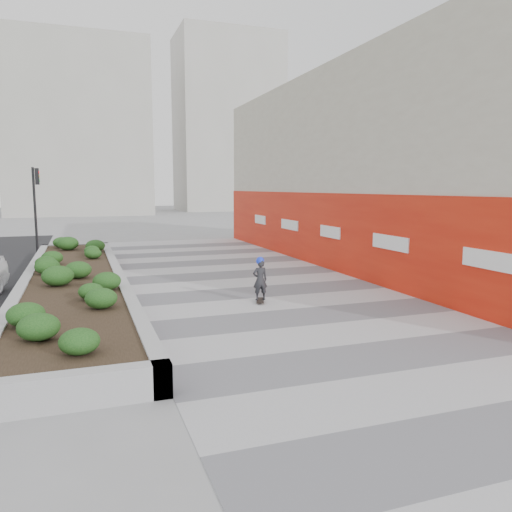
# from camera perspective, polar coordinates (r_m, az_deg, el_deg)

# --- Properties ---
(ground) EXTENTS (160.00, 160.00, 0.00)m
(ground) POSITION_cam_1_polar(r_m,az_deg,el_deg) (11.14, 9.61, -9.07)
(ground) COLOR gray
(ground) RESTS_ON ground
(walkway) EXTENTS (8.00, 36.00, 0.01)m
(walkway) POSITION_cam_1_polar(r_m,az_deg,el_deg) (13.74, 3.51, -5.70)
(walkway) COLOR #A8A8AD
(walkway) RESTS_ON ground
(building) EXTENTS (6.04, 24.08, 8.00)m
(building) POSITION_cam_1_polar(r_m,az_deg,el_deg) (21.99, 14.50, 9.57)
(building) COLOR #B9AF9E
(building) RESTS_ON ground
(planter) EXTENTS (3.00, 18.00, 0.90)m
(planter) POSITION_cam_1_polar(r_m,az_deg,el_deg) (16.54, -20.11, -2.39)
(planter) COLOR #9E9EA0
(planter) RESTS_ON ground
(traffic_signal_near) EXTENTS (0.33, 0.28, 4.20)m
(traffic_signal_near) POSITION_cam_1_polar(r_m,az_deg,el_deg) (26.87, -23.85, 6.20)
(traffic_signal_near) COLOR black
(traffic_signal_near) RESTS_ON ground
(distant_bldg_north_l) EXTENTS (16.00, 12.00, 20.00)m
(distant_bldg_north_l) POSITION_cam_1_polar(r_m,az_deg,el_deg) (64.65, -19.69, 13.42)
(distant_bldg_north_l) COLOR #ADAAA3
(distant_bldg_north_l) RESTS_ON ground
(distant_bldg_north_r) EXTENTS (14.00, 10.00, 24.00)m
(distant_bldg_north_r) POSITION_cam_1_polar(r_m,az_deg,el_deg) (72.72, -3.25, 14.77)
(distant_bldg_north_r) COLOR #ADAAA3
(distant_bldg_north_r) RESTS_ON ground
(manhole_cover) EXTENTS (0.44, 0.44, 0.01)m
(manhole_cover) POSITION_cam_1_polar(r_m,az_deg,el_deg) (13.94, 5.41, -5.53)
(manhole_cover) COLOR #595654
(manhole_cover) RESTS_ON ground
(skateboarder) EXTENTS (0.43, 0.75, 1.30)m
(skateboarder) POSITION_cam_1_polar(r_m,az_deg,el_deg) (13.99, 0.47, -2.68)
(skateboarder) COLOR beige
(skateboarder) RESTS_ON ground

